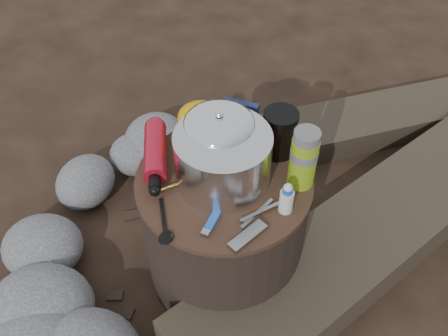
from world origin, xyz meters
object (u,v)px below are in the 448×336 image
(log_main, at_px, (403,209))
(fuel_bottle, at_px, (155,152))
(thermos, at_px, (303,159))
(camping_pot, at_px, (219,141))
(travel_mug, at_px, (279,133))
(stump, at_px, (224,228))

(log_main, relative_size, fuel_bottle, 7.14)
(log_main, distance_m, thermos, 0.64)
(thermos, bearing_deg, camping_pot, 179.95)
(log_main, height_order, travel_mug, travel_mug)
(stump, height_order, travel_mug, travel_mug)
(stump, bearing_deg, thermos, 13.39)
(stump, distance_m, travel_mug, 0.34)
(log_main, xyz_separation_m, travel_mug, (-0.43, -0.21, 0.43))
(log_main, distance_m, fuel_bottle, 0.90)
(camping_pot, bearing_deg, fuel_bottle, -170.24)
(fuel_bottle, distance_m, thermos, 0.40)
(log_main, xyz_separation_m, thermos, (-0.34, -0.30, 0.45))
(fuel_bottle, distance_m, travel_mug, 0.34)
(log_main, height_order, thermos, thermos)
(log_main, bearing_deg, thermos, -103.48)
(stump, xyz_separation_m, fuel_bottle, (-0.20, 0.02, 0.25))
(fuel_bottle, bearing_deg, thermos, -16.98)
(camping_pot, distance_m, thermos, 0.22)
(stump, relative_size, log_main, 0.26)
(log_main, distance_m, travel_mug, 0.64)
(camping_pot, bearing_deg, stump, -60.86)
(fuel_bottle, height_order, thermos, thermos)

